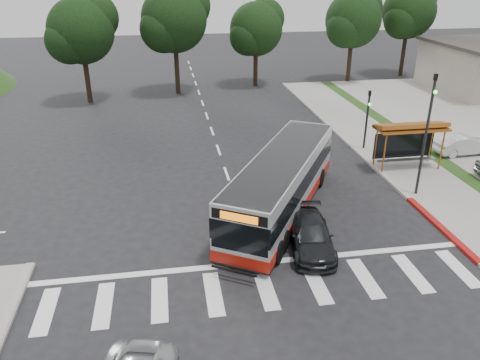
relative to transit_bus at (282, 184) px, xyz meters
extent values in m
plane|color=black|center=(-2.05, -0.95, -1.47)|extent=(140.00, 140.00, 0.00)
cube|color=gray|center=(8.95, 7.05, -1.41)|extent=(4.00, 40.00, 0.12)
cube|color=#9E9991|center=(6.95, 7.05, -1.40)|extent=(0.30, 40.00, 0.15)
cube|color=maroon|center=(6.95, -2.95, -1.40)|extent=(0.32, 6.00, 0.15)
cube|color=silver|center=(-2.05, -5.95, -1.47)|extent=(18.00, 2.60, 0.01)
cylinder|color=#A2571B|center=(6.95, 3.45, -0.20)|extent=(0.10, 0.10, 2.30)
cylinder|color=#A2571B|center=(10.55, 3.45, -0.20)|extent=(0.10, 0.10, 2.30)
cylinder|color=#A2571B|center=(6.95, 4.65, -0.20)|extent=(0.10, 0.10, 2.30)
cylinder|color=#A2571B|center=(10.55, 4.65, -0.20)|extent=(0.10, 0.10, 2.30)
cube|color=#A2571B|center=(8.75, 4.05, 1.10)|extent=(4.20, 1.60, 0.12)
cube|color=#A2571B|center=(8.75, 4.10, 1.25)|extent=(4.20, 1.32, 0.51)
cube|color=black|center=(8.75, 4.65, -0.15)|extent=(3.80, 0.06, 1.60)
cube|color=gray|center=(8.75, 4.05, -0.90)|extent=(3.60, 0.40, 0.08)
cylinder|color=black|center=(7.55, 0.55, 1.78)|extent=(0.14, 0.14, 6.50)
imported|color=black|center=(7.55, 0.55, 4.53)|extent=(0.16, 0.20, 1.00)
sphere|color=#19E533|center=(7.55, 0.37, 4.18)|extent=(0.18, 0.18, 0.18)
cylinder|color=black|center=(7.55, 7.55, 0.53)|extent=(0.14, 0.14, 4.00)
imported|color=black|center=(7.55, 7.55, 2.03)|extent=(0.16, 0.20, 1.00)
sphere|color=#19E533|center=(7.55, 7.37, 1.68)|extent=(0.18, 0.18, 0.18)
cylinder|color=black|center=(13.95, 27.05, 0.83)|extent=(0.44, 0.44, 4.40)
sphere|color=black|center=(13.95, 27.05, 4.83)|extent=(5.60, 5.60, 5.60)
sphere|color=black|center=(15.07, 27.89, 5.83)|extent=(4.20, 4.20, 4.20)
sphere|color=black|center=(12.97, 26.35, 4.13)|extent=(3.92, 3.92, 3.92)
cylinder|color=black|center=(20.95, 29.05, 0.95)|extent=(0.44, 0.44, 4.84)
sphere|color=black|center=(20.95, 29.05, 5.35)|extent=(5.60, 5.60, 5.60)
sphere|color=black|center=(22.07, 29.89, 6.45)|extent=(4.20, 4.20, 4.20)
sphere|color=black|center=(19.97, 28.35, 4.58)|extent=(3.92, 3.92, 3.92)
cylinder|color=black|center=(-4.05, 25.05, 0.95)|extent=(0.44, 0.44, 4.84)
sphere|color=black|center=(-4.05, 25.05, 5.35)|extent=(6.00, 6.00, 6.00)
sphere|color=black|center=(-2.85, 25.95, 6.45)|extent=(4.50, 4.50, 4.50)
sphere|color=black|center=(-5.10, 24.30, 4.58)|extent=(4.20, 4.20, 4.20)
cylinder|color=black|center=(3.95, 27.05, 0.51)|extent=(0.44, 0.44, 3.96)
sphere|color=black|center=(3.95, 27.05, 4.11)|extent=(5.20, 5.20, 5.20)
sphere|color=black|center=(4.99, 27.83, 5.01)|extent=(3.90, 3.90, 3.90)
sphere|color=black|center=(3.04, 26.40, 3.48)|extent=(3.64, 3.64, 3.64)
cylinder|color=black|center=(-12.05, 23.05, 0.73)|extent=(0.44, 0.44, 4.40)
sphere|color=black|center=(-12.05, 23.05, 4.73)|extent=(5.60, 5.60, 5.60)
sphere|color=black|center=(-10.93, 23.89, 5.73)|extent=(4.20, 4.20, 4.20)
sphere|color=black|center=(-13.03, 22.35, 4.03)|extent=(3.92, 3.92, 3.92)
imported|color=silver|center=(-2.25, -4.65, -0.59)|extent=(0.75, 0.63, 1.76)
imported|color=black|center=(0.45, -3.48, -0.84)|extent=(2.37, 4.53, 1.25)
imported|color=silver|center=(13.45, 5.53, -0.75)|extent=(3.86, 1.52, 1.25)
camera|label=1|loc=(-5.36, -20.08, 9.67)|focal=35.00mm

